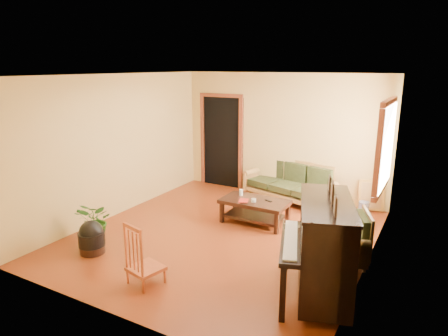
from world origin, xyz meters
The scene contains 16 objects.
floor centered at (0.00, 0.00, 0.00)m, with size 5.00×5.00×0.00m, color #5D210C.
doorway centered at (-1.45, 2.48, 1.02)m, with size 1.08×0.16×2.05m, color black.
window centered at (2.21, 1.30, 1.50)m, with size 0.12×1.36×1.46m, color white.
sofa centered at (0.31, 2.18, 0.40)m, with size 1.89×0.79×0.81m, color olive.
coffee_table centered at (0.21, 0.75, 0.21)m, with size 1.18×0.64×0.43m, color black.
armchair centered at (1.92, 0.03, 0.39)m, with size 0.74×0.78×0.78m, color olive.
piano centered at (1.92, -0.97, 0.61)m, with size 0.82×1.39×1.22m, color black.
footstool centered at (-1.42, -1.51, 0.19)m, with size 0.39×0.39×0.37m, color black.
red_chair centered at (-0.15, -1.79, 0.42)m, with size 0.39×0.43×0.84m, color #9B3D1C.
leaning_frame centered at (1.91, 2.40, 0.32)m, with size 0.48×0.11×0.63m, color gold.
ceramic_crock centered at (1.83, 2.16, 0.12)m, with size 0.19×0.19×0.24m, color #2F408F.
potted_plant centered at (-1.70, -1.15, 0.33)m, with size 0.59×0.51×0.65m, color #265B1A.
book centered at (-0.01, 0.56, 0.44)m, with size 0.16×0.22×0.02m, color maroon.
candle centered at (-0.12, 0.86, 0.49)m, with size 0.07×0.07×0.12m, color white.
glass_jar centered at (0.23, 0.65, 0.46)m, with size 0.09×0.09×0.06m, color silver.
remote centered at (0.44, 0.81, 0.44)m, with size 0.15×0.04×0.01m, color black.
Camera 1 is at (3.00, -5.35, 2.75)m, focal length 32.00 mm.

